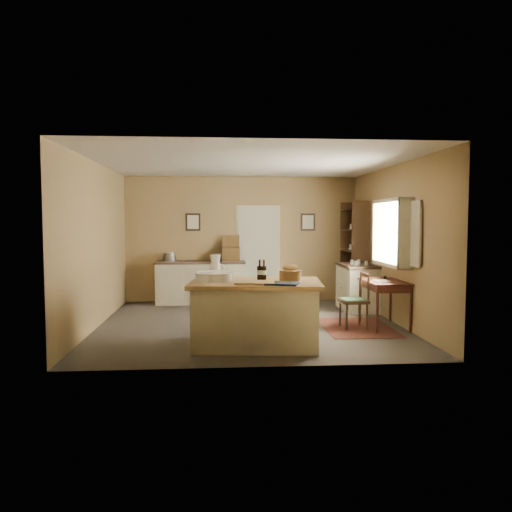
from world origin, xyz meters
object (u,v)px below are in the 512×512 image
Objects in this scene: right_cabinet at (357,287)px; sideboard at (201,281)px; writing_desk at (384,286)px; shelving_unit at (356,253)px; work_island at (255,312)px; desk_chair at (354,301)px.

sideboard is at bearing 161.90° from right_cabinet.
right_cabinet is (-0.00, 1.60, -0.22)m from writing_desk.
right_cabinet is at bearing -104.03° from shelving_unit.
work_island is 1.98m from desk_chair.
right_cabinet is (3.08, -1.01, -0.02)m from sideboard.
writing_desk is 0.90× the size of right_cabinet.
work_island is 2.46m from writing_desk.
sideboard is 2.14× the size of desk_chair.
work_island reaches higher than desk_chair.
work_island is 2.16× the size of desk_chair.
sideboard is at bearing 173.26° from shelving_unit.
shelving_unit reaches higher than work_island.
work_island is 4.09m from shelving_unit.
shelving_unit reaches higher than right_cabinet.
right_cabinet is 0.52× the size of shelving_unit.
desk_chair is at bearing 37.59° from work_island.
desk_chair is (1.69, 1.03, -0.04)m from work_island.
writing_desk is at bearing -89.99° from right_cabinet.
work_island is at bearing -154.28° from writing_desk.
sideboard is 4.04m from writing_desk.
work_island is 3.46m from right_cabinet.
right_cabinet is at bearing 56.49° from work_island.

